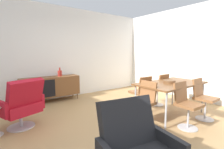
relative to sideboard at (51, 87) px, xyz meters
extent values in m
plane|color=tan|center=(0.35, -2.30, -0.44)|extent=(8.32, 8.32, 0.00)
cube|color=white|center=(0.35, 0.30, 0.96)|extent=(6.80, 0.12, 2.80)
cube|color=white|center=(3.55, -2.30, 0.96)|extent=(0.12, 5.60, 2.80)
cube|color=brown|center=(0.00, 0.00, 0.00)|extent=(1.60, 0.44, 0.56)
cube|color=black|center=(-0.30, -0.22, 0.00)|extent=(0.70, 0.01, 0.48)
cylinder|color=brown|center=(-0.74, -0.17, -0.36)|extent=(0.03, 0.03, 0.16)
cylinder|color=brown|center=(0.74, -0.17, -0.36)|extent=(0.03, 0.03, 0.16)
cylinder|color=brown|center=(-0.74, 0.17, -0.36)|extent=(0.03, 0.03, 0.16)
cylinder|color=brown|center=(0.74, 0.17, -0.36)|extent=(0.03, 0.03, 0.16)
cylinder|color=maroon|center=(0.28, 0.00, 0.36)|extent=(0.12, 0.12, 0.16)
cylinder|color=maroon|center=(0.28, 0.00, 0.49)|extent=(0.04, 0.04, 0.09)
cube|color=brown|center=(1.86, -2.66, 0.28)|extent=(1.60, 0.90, 0.04)
cylinder|color=#B7B7BC|center=(1.14, -3.05, -0.09)|extent=(0.04, 0.04, 0.70)
cylinder|color=#B7B7BC|center=(2.58, -3.05, -0.09)|extent=(0.04, 0.04, 0.70)
cylinder|color=#B7B7BC|center=(1.14, -2.27, -0.09)|extent=(0.04, 0.04, 0.70)
cylinder|color=#B7B7BC|center=(2.58, -2.27, -0.09)|extent=(0.04, 0.04, 0.70)
cylinder|color=brown|center=(1.79, -2.67, 0.33)|extent=(0.26, 0.26, 0.06)
cube|color=brown|center=(1.51, -2.04, 0.01)|extent=(0.42, 0.42, 0.05)
cube|color=brown|center=(1.50, -2.22, 0.23)|extent=(0.38, 0.11, 0.38)
cylinder|color=#B7B7BC|center=(1.51, -2.04, -0.23)|extent=(0.04, 0.04, 0.42)
cylinder|color=#B7B7BC|center=(1.51, -2.04, -0.43)|extent=(0.36, 0.36, 0.01)
cube|color=brown|center=(0.91, -2.66, 0.01)|extent=(0.41, 0.41, 0.05)
cube|color=brown|center=(1.09, -2.66, 0.23)|extent=(0.09, 0.38, 0.38)
cylinder|color=#B7B7BC|center=(0.91, -2.66, -0.23)|extent=(0.04, 0.04, 0.42)
cylinder|color=#B7B7BC|center=(0.91, -2.66, -0.43)|extent=(0.36, 0.36, 0.01)
cube|color=brown|center=(2.21, -3.28, 0.01)|extent=(0.41, 0.41, 0.05)
cube|color=brown|center=(2.20, -3.10, 0.23)|extent=(0.38, 0.10, 0.38)
cylinder|color=#B7B7BC|center=(2.21, -3.28, -0.23)|extent=(0.04, 0.04, 0.42)
cylinder|color=#B7B7BC|center=(2.21, -3.28, -0.43)|extent=(0.36, 0.36, 0.01)
cube|color=brown|center=(2.21, -2.04, 0.01)|extent=(0.40, 0.40, 0.05)
cube|color=brown|center=(2.20, -2.22, 0.23)|extent=(0.38, 0.09, 0.38)
cylinder|color=#B7B7BC|center=(2.21, -2.04, -0.23)|extent=(0.04, 0.04, 0.42)
cylinder|color=#B7B7BC|center=(2.21, -2.04, -0.43)|extent=(0.36, 0.36, 0.01)
cube|color=brown|center=(1.51, -3.28, 0.01)|extent=(0.41, 0.41, 0.05)
cube|color=brown|center=(1.51, -3.10, 0.23)|extent=(0.38, 0.10, 0.38)
cylinder|color=#B7B7BC|center=(1.51, -3.28, -0.23)|extent=(0.04, 0.04, 0.42)
cylinder|color=#B7B7BC|center=(1.51, -3.28, -0.43)|extent=(0.36, 0.36, 0.01)
cube|color=red|center=(-0.98, -1.33, -0.06)|extent=(0.75, 0.73, 0.20)
cube|color=red|center=(-0.90, -1.55, 0.25)|extent=(0.65, 0.45, 0.51)
cube|color=red|center=(-0.67, -1.22, 0.02)|extent=(0.22, 0.50, 0.28)
cube|color=red|center=(-1.29, -1.44, 0.02)|extent=(0.22, 0.50, 0.28)
cylinder|color=#B7B7BC|center=(-0.98, -1.33, -0.30)|extent=(0.06, 0.06, 0.28)
cylinder|color=#B7B7BC|center=(-0.98, -1.33, -0.43)|extent=(0.48, 0.48, 0.02)
cube|color=#262628|center=(-0.29, -3.55, 0.25)|extent=(0.64, 0.37, 0.51)
cube|color=#262628|center=(0.00, -3.84, 0.02)|extent=(0.15, 0.51, 0.28)
camera|label=1|loc=(-1.40, -4.75, 0.97)|focal=26.33mm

